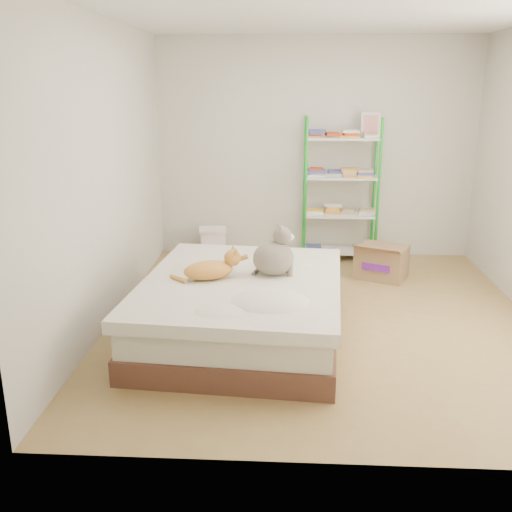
# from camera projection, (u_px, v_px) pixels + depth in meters

# --- Properties ---
(room) EXTENTS (3.81, 4.21, 2.61)m
(room) POSITION_uv_depth(u_px,v_px,m) (327.00, 176.00, 4.83)
(room) COLOR #9E804E
(room) RESTS_ON ground
(bed) EXTENTS (1.76, 2.13, 0.51)m
(bed) POSITION_uv_depth(u_px,v_px,m) (242.00, 308.00, 4.76)
(bed) COLOR #533024
(bed) RESTS_ON ground
(orange_cat) EXTENTS (0.55, 0.42, 0.20)m
(orange_cat) POSITION_uv_depth(u_px,v_px,m) (208.00, 268.00, 4.66)
(orange_cat) COLOR #E4994A
(orange_cat) RESTS_ON bed
(grey_cat) EXTENTS (0.42, 0.38, 0.42)m
(grey_cat) POSITION_uv_depth(u_px,v_px,m) (273.00, 251.00, 4.73)
(grey_cat) COLOR gray
(grey_cat) RESTS_ON bed
(shelf_unit) EXTENTS (0.88, 0.36, 1.74)m
(shelf_unit) POSITION_uv_depth(u_px,v_px,m) (341.00, 188.00, 6.74)
(shelf_unit) COLOR green
(shelf_unit) RESTS_ON ground
(cardboard_box) EXTENTS (0.64, 0.66, 0.41)m
(cardboard_box) POSITION_uv_depth(u_px,v_px,m) (381.00, 262.00, 6.25)
(cardboard_box) COLOR #8C7351
(cardboard_box) RESTS_ON ground
(white_bin) EXTENTS (0.36, 0.33, 0.37)m
(white_bin) POSITION_uv_depth(u_px,v_px,m) (213.00, 243.00, 6.96)
(white_bin) COLOR white
(white_bin) RESTS_ON ground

